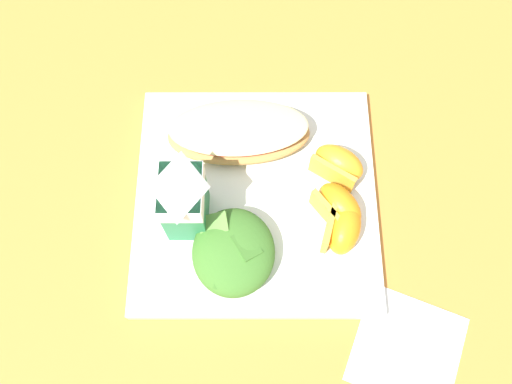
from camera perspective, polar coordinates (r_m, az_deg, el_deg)
The scene contains 9 objects.
ground at distance 0.63m, azimuth 0.00°, elevation -0.89°, with size 3.00×3.00×0.00m, color #C67A33.
white_plate at distance 0.62m, azimuth 0.00°, elevation -0.62°, with size 0.28×0.28×0.02m, color white.
cheesy_pizza_bread at distance 0.63m, azimuth -1.87°, elevation 6.44°, with size 0.09×0.17×0.04m.
green_salad_pile at distance 0.57m, azimuth -2.44°, elevation -6.50°, with size 0.10×0.09×0.04m.
milk_carton at distance 0.55m, azimuth -7.89°, elevation -0.65°, with size 0.06×0.05×0.11m.
orange_wedge_front at distance 0.59m, azimuth 9.35°, elevation -3.88°, with size 0.07×0.05×0.04m.
orange_wedge_middle at distance 0.59m, azimuth 8.93°, elevation -1.57°, with size 0.07×0.07×0.04m.
orange_wedge_rear at distance 0.61m, azimuth 8.90°, elevation 2.99°, with size 0.06×0.07×0.04m.
paper_napkin at distance 0.61m, azimuth 16.11°, elevation -16.02°, with size 0.11×0.11×0.00m, color white.
Camera 1 is at (-0.23, 0.00, 0.59)m, focal length 36.87 mm.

